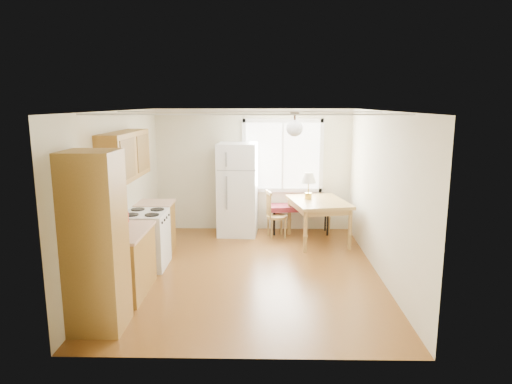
{
  "coord_description": "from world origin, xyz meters",
  "views": [
    {
      "loc": [
        0.23,
        -6.81,
        2.62
      ],
      "look_at": [
        0.09,
        0.66,
        1.15
      ],
      "focal_mm": 32.0,
      "sensor_mm": 36.0,
      "label": 1
    }
  ],
  "objects_px": {
    "dining_table": "(318,206)",
    "chair": "(273,211)",
    "bench": "(301,208)",
    "refrigerator": "(238,189)"
  },
  "relations": [
    {
      "from": "bench",
      "to": "chair",
      "type": "distance_m",
      "value": 0.65
    },
    {
      "from": "bench",
      "to": "chair",
      "type": "relative_size",
      "value": 1.43
    },
    {
      "from": "refrigerator",
      "to": "chair",
      "type": "distance_m",
      "value": 0.84
    },
    {
      "from": "dining_table",
      "to": "chair",
      "type": "height_order",
      "value": "chair"
    },
    {
      "from": "bench",
      "to": "chair",
      "type": "bearing_deg",
      "value": -157.46
    },
    {
      "from": "bench",
      "to": "dining_table",
      "type": "height_order",
      "value": "dining_table"
    },
    {
      "from": "refrigerator",
      "to": "bench",
      "type": "bearing_deg",
      "value": 6.55
    },
    {
      "from": "refrigerator",
      "to": "chair",
      "type": "bearing_deg",
      "value": -15.87
    },
    {
      "from": "bench",
      "to": "dining_table",
      "type": "xyz_separation_m",
      "value": [
        0.29,
        -0.59,
        0.18
      ]
    },
    {
      "from": "chair",
      "to": "dining_table",
      "type": "bearing_deg",
      "value": -32.43
    }
  ]
}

